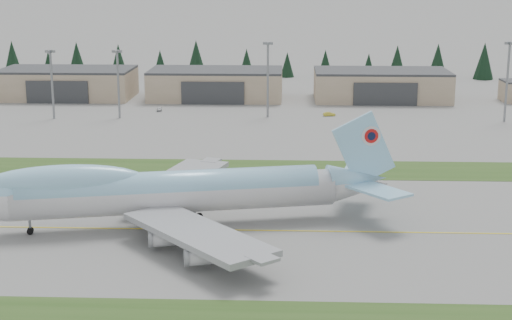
{
  "coord_description": "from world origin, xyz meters",
  "views": [
    {
      "loc": [
        11.51,
        -133.8,
        45.26
      ],
      "look_at": [
        5.01,
        20.95,
        8.0
      ],
      "focal_mm": 55.0,
      "sensor_mm": 36.0,
      "label": 1
    }
  ],
  "objects_px": {
    "hangar_left": "(67,83)",
    "service_vehicle_b": "(329,116)",
    "hangar_right": "(381,85)",
    "service_vehicle_a": "(159,111)",
    "boeing_747_freighter": "(172,191)",
    "service_vehicle_c": "(416,105)",
    "hangar_center": "(216,84)"
  },
  "relations": [
    {
      "from": "service_vehicle_b",
      "to": "service_vehicle_a",
      "type": "bearing_deg",
      "value": 70.41
    },
    {
      "from": "boeing_747_freighter",
      "to": "hangar_left",
      "type": "height_order",
      "value": "boeing_747_freighter"
    },
    {
      "from": "hangar_left",
      "to": "hangar_center",
      "type": "xyz_separation_m",
      "value": [
        55.0,
        0.0,
        0.0
      ]
    },
    {
      "from": "service_vehicle_a",
      "to": "service_vehicle_c",
      "type": "relative_size",
      "value": 1.12
    },
    {
      "from": "boeing_747_freighter",
      "to": "service_vehicle_b",
      "type": "distance_m",
      "value": 119.12
    },
    {
      "from": "service_vehicle_a",
      "to": "hangar_left",
      "type": "bearing_deg",
      "value": 137.14
    },
    {
      "from": "hangar_left",
      "to": "service_vehicle_a",
      "type": "height_order",
      "value": "hangar_left"
    },
    {
      "from": "boeing_747_freighter",
      "to": "service_vehicle_c",
      "type": "height_order",
      "value": "boeing_747_freighter"
    },
    {
      "from": "boeing_747_freighter",
      "to": "service_vehicle_b",
      "type": "xyz_separation_m",
      "value": [
        34.17,
        113.92,
        -6.67
      ]
    },
    {
      "from": "service_vehicle_a",
      "to": "service_vehicle_c",
      "type": "distance_m",
      "value": 89.19
    },
    {
      "from": "boeing_747_freighter",
      "to": "service_vehicle_a",
      "type": "distance_m",
      "value": 122.94
    },
    {
      "from": "hangar_left",
      "to": "service_vehicle_b",
      "type": "relative_size",
      "value": 12.15
    },
    {
      "from": "hangar_right",
      "to": "service_vehicle_a",
      "type": "relative_size",
      "value": 11.95
    },
    {
      "from": "hangar_left",
      "to": "service_vehicle_c",
      "type": "distance_m",
      "value": 126.6
    },
    {
      "from": "hangar_left",
      "to": "hangar_center",
      "type": "bearing_deg",
      "value": 0.0
    },
    {
      "from": "boeing_747_freighter",
      "to": "hangar_right",
      "type": "distance_m",
      "value": 157.72
    },
    {
      "from": "boeing_747_freighter",
      "to": "hangar_center",
      "type": "relative_size",
      "value": 1.61
    },
    {
      "from": "service_vehicle_c",
      "to": "hangar_left",
      "type": "bearing_deg",
      "value": 160.72
    },
    {
      "from": "hangar_center",
      "to": "hangar_right",
      "type": "distance_m",
      "value": 60.0
    },
    {
      "from": "hangar_right",
      "to": "service_vehicle_b",
      "type": "relative_size",
      "value": 12.15
    },
    {
      "from": "hangar_center",
      "to": "service_vehicle_c",
      "type": "xyz_separation_m",
      "value": [
        71.04,
        -10.66,
        -5.39
      ]
    },
    {
      "from": "hangar_center",
      "to": "hangar_right",
      "type": "height_order",
      "value": "same"
    },
    {
      "from": "service_vehicle_c",
      "to": "boeing_747_freighter",
      "type": "bearing_deg",
      "value": -129.95
    },
    {
      "from": "boeing_747_freighter",
      "to": "service_vehicle_c",
      "type": "relative_size",
      "value": 21.52
    },
    {
      "from": "hangar_center",
      "to": "hangar_right",
      "type": "bearing_deg",
      "value": 0.0
    },
    {
      "from": "hangar_left",
      "to": "service_vehicle_b",
      "type": "bearing_deg",
      "value": -19.8
    },
    {
      "from": "hangar_left",
      "to": "hangar_center",
      "type": "height_order",
      "value": "same"
    },
    {
      "from": "hangar_left",
      "to": "hangar_right",
      "type": "relative_size",
      "value": 1.0
    },
    {
      "from": "boeing_747_freighter",
      "to": "hangar_center",
      "type": "bearing_deg",
      "value": 79.59
    },
    {
      "from": "service_vehicle_c",
      "to": "service_vehicle_b",
      "type": "bearing_deg",
      "value": -157.69
    },
    {
      "from": "hangar_left",
      "to": "boeing_747_freighter",
      "type": "bearing_deg",
      "value": -67.76
    },
    {
      "from": "hangar_right",
      "to": "service_vehicle_a",
      "type": "distance_m",
      "value": 81.47
    }
  ]
}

